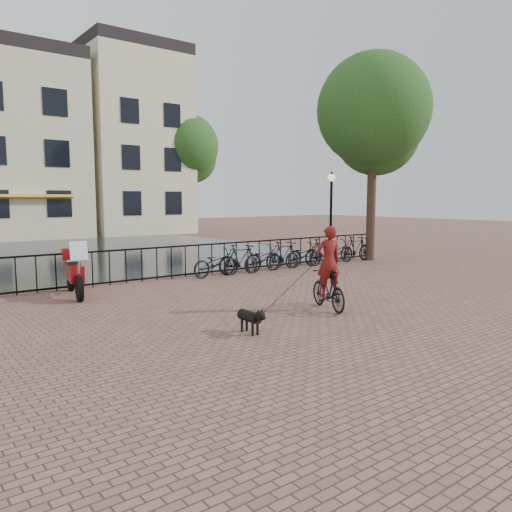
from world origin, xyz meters
TOP-DOWN VIEW (x-y plane):
  - ground at (0.00, 0.00)m, footprint 100.00×100.00m
  - canal_water at (0.00, 17.30)m, footprint 20.00×20.00m
  - railing at (0.00, 8.00)m, footprint 20.00×0.05m
  - canal_house_mid at (0.50, 30.00)m, footprint 8.00×9.50m
  - canal_house_right at (8.50, 30.00)m, footprint 7.00×9.00m
  - tree_near_right at (9.20, 7.30)m, footprint 4.48×4.48m
  - tree_far_right at (12.00, 27.00)m, footprint 4.76×4.76m
  - lamp_post at (7.20, 7.60)m, footprint 0.30×0.30m
  - cyclist at (1.18, 1.86)m, footprint 0.95×1.68m
  - dog at (-1.42, 1.35)m, footprint 0.25×0.75m
  - motorcycle at (-2.83, 6.98)m, footprint 0.86×2.17m
  - parked_bike_0 at (1.80, 7.40)m, footprint 1.72×0.62m
  - parked_bike_1 at (2.75, 7.40)m, footprint 1.70×0.60m
  - parked_bike_2 at (3.70, 7.40)m, footprint 1.76×0.73m
  - parked_bike_3 at (4.65, 7.40)m, footprint 1.67×0.50m
  - parked_bike_4 at (5.60, 7.40)m, footprint 1.74×0.66m
  - parked_bike_5 at (6.55, 7.40)m, footprint 1.69×0.59m
  - parked_bike_6 at (7.50, 7.40)m, footprint 1.78×0.83m
  - parked_bike_7 at (8.45, 7.40)m, footprint 1.68×0.55m

SIDE VIEW (x-z plane):
  - ground at x=0.00m, z-range 0.00..0.00m
  - canal_water at x=0.00m, z-range 0.00..0.00m
  - dog at x=-1.42m, z-range 0.00..0.51m
  - parked_bike_0 at x=1.80m, z-range 0.00..0.90m
  - parked_bike_2 at x=3.70m, z-range 0.00..0.90m
  - parked_bike_4 at x=5.60m, z-range 0.00..0.90m
  - parked_bike_6 at x=7.50m, z-range 0.00..0.90m
  - parked_bike_1 at x=2.75m, z-range 0.00..1.00m
  - parked_bike_3 at x=4.65m, z-range 0.00..1.00m
  - parked_bike_5 at x=6.55m, z-range 0.00..1.00m
  - parked_bike_7 at x=8.45m, z-range 0.00..1.00m
  - railing at x=0.00m, z-range -0.01..1.02m
  - motorcycle at x=-2.83m, z-range 0.00..1.51m
  - cyclist at x=1.18m, z-range -0.27..1.94m
  - lamp_post at x=7.20m, z-range 0.65..4.10m
  - canal_house_mid at x=0.50m, z-range 0.00..11.80m
  - tree_near_right at x=9.20m, z-range 1.85..10.09m
  - tree_far_right at x=12.00m, z-range 1.97..10.73m
  - canal_house_right at x=8.50m, z-range 0.00..13.30m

